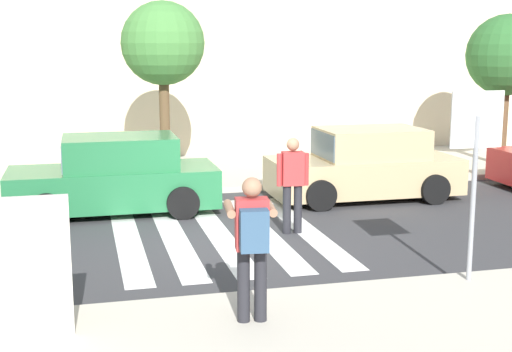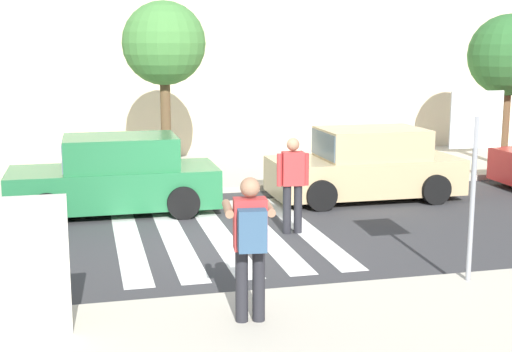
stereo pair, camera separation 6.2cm
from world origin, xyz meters
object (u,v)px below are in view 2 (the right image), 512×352
(pedestrian_crossing, at_px, (293,180))
(parked_car_tan, at_px, (366,166))
(street_tree_center, at_px, (164,45))
(parked_car_green, at_px, (116,177))
(street_tree_east, at_px, (509,56))
(stop_sign, at_px, (475,144))
(photographer_with_backpack, at_px, (250,237))
(advertising_board, at_px, (18,268))

(pedestrian_crossing, bearing_deg, parked_car_tan, 44.88)
(pedestrian_crossing, height_order, street_tree_center, street_tree_center)
(parked_car_green, bearing_deg, street_tree_east, 13.47)
(stop_sign, bearing_deg, photographer_with_backpack, -167.00)
(stop_sign, xyz_separation_m, parked_car_green, (-4.49, 5.80, -1.31))
(stop_sign, relative_size, parked_car_tan, 0.64)
(pedestrian_crossing, relative_size, advertising_board, 1.08)
(stop_sign, bearing_deg, parked_car_green, 127.79)
(stop_sign, distance_m, parked_car_green, 7.45)
(street_tree_east, bearing_deg, stop_sign, -125.02)
(street_tree_east, bearing_deg, photographer_with_backpack, -135.12)
(pedestrian_crossing, bearing_deg, street_tree_center, 109.21)
(pedestrian_crossing, bearing_deg, stop_sign, -66.26)
(parked_car_tan, bearing_deg, pedestrian_crossing, -135.12)
(pedestrian_crossing, height_order, advertising_board, advertising_board)
(street_tree_center, bearing_deg, pedestrian_crossing, -70.79)
(pedestrian_crossing, bearing_deg, parked_car_green, 141.62)
(stop_sign, relative_size, street_tree_east, 0.66)
(parked_car_tan, bearing_deg, parked_car_green, 180.00)
(photographer_with_backpack, bearing_deg, street_tree_center, 89.55)
(photographer_with_backpack, height_order, parked_car_green, photographer_with_backpack)
(stop_sign, relative_size, pedestrian_crossing, 1.51)
(stop_sign, height_order, advertising_board, stop_sign)
(stop_sign, distance_m, pedestrian_crossing, 3.90)
(photographer_with_backpack, relative_size, advertising_board, 1.08)
(parked_car_tan, distance_m, street_tree_center, 5.41)
(parked_car_tan, relative_size, advertising_board, 2.56)
(photographer_with_backpack, bearing_deg, parked_car_tan, 57.77)
(stop_sign, bearing_deg, pedestrian_crossing, 113.74)
(pedestrian_crossing, xyz_separation_m, parked_car_green, (-2.98, 2.36, -0.25))
(photographer_with_backpack, distance_m, street_tree_center, 9.27)
(stop_sign, relative_size, photographer_with_backpack, 1.51)
(photographer_with_backpack, bearing_deg, stop_sign, 13.00)
(parked_car_green, xyz_separation_m, advertising_board, (-1.35, -6.37, 0.21))
(stop_sign, xyz_separation_m, photographer_with_backpack, (-3.26, -0.75, -0.87))
(parked_car_tan, distance_m, street_tree_east, 5.97)
(parked_car_green, bearing_deg, stop_sign, -52.21)
(pedestrian_crossing, distance_m, parked_car_green, 3.81)
(stop_sign, relative_size, street_tree_center, 0.62)
(photographer_with_backpack, bearing_deg, parked_car_green, 100.63)
(pedestrian_crossing, bearing_deg, street_tree_east, 33.49)
(stop_sign, distance_m, street_tree_center, 8.95)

